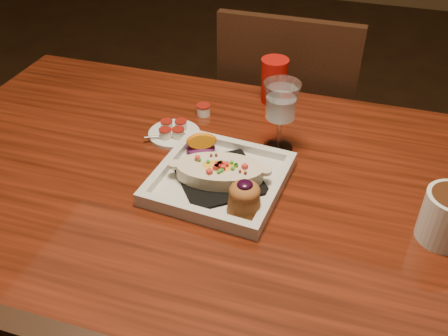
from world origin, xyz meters
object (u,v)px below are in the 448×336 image
(goblet, at_px, (281,105))
(saucer, at_px, (173,132))
(red_tumbler, at_px, (274,81))
(table, at_px, (234,222))
(chair_far, at_px, (287,129))
(plate, at_px, (222,178))

(goblet, relative_size, saucer, 1.37)
(goblet, height_order, red_tumbler, goblet)
(table, xyz_separation_m, chair_far, (-0.00, 0.63, -0.15))
(chair_far, bearing_deg, goblet, 96.68)
(red_tumbler, bearing_deg, chair_far, 88.33)
(saucer, bearing_deg, chair_far, 68.05)
(plate, relative_size, goblet, 1.66)
(plate, height_order, goblet, goblet)
(goblet, relative_size, red_tumbler, 1.41)
(goblet, bearing_deg, table, -107.95)
(table, distance_m, plate, 0.12)
(table, bearing_deg, saucer, 143.56)
(table, relative_size, plate, 5.36)
(table, relative_size, goblet, 8.90)
(table, height_order, red_tumbler, red_tumbler)
(plate, xyz_separation_m, saucer, (-0.17, 0.15, -0.01))
(chair_far, distance_m, goblet, 0.59)
(plate, height_order, red_tumbler, red_tumbler)
(plate, xyz_separation_m, red_tumbler, (0.02, 0.38, 0.04))
(chair_far, relative_size, saucer, 7.54)
(chair_far, xyz_separation_m, plate, (-0.03, -0.63, 0.27))
(saucer, bearing_deg, goblet, 5.20)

